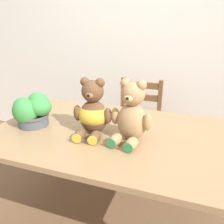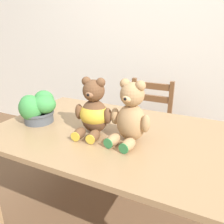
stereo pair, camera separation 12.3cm
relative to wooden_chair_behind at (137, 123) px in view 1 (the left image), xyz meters
name	(u,v)px [view 1 (the left image)]	position (x,y,z in m)	size (l,w,h in m)	color
wall_back	(150,31)	(0.00, 0.44, 0.86)	(8.00, 0.04, 2.60)	silver
dining_table	(108,143)	(0.00, -0.82, 0.20)	(1.42, 0.93, 0.73)	#9E7A51
wooden_chair_behind	(137,123)	(0.00, 0.00, 0.00)	(0.42, 0.41, 0.86)	brown
teddy_bear_left	(93,112)	(-0.07, -0.88, 0.42)	(0.24, 0.25, 0.34)	brown
teddy_bear_right	(131,115)	(0.16, -0.88, 0.43)	(0.24, 0.25, 0.34)	tan
potted_plant	(32,110)	(-0.49, -0.90, 0.39)	(0.25, 0.24, 0.20)	#4C5156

